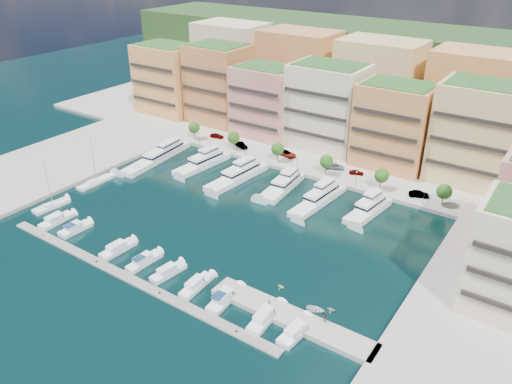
{
  "coord_description": "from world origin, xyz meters",
  "views": [
    {
      "loc": [
        63.27,
        -81.21,
        60.45
      ],
      "look_at": [
        3.7,
        5.39,
        6.0
      ],
      "focal_mm": 35.0,
      "sensor_mm": 36.0,
      "label": 1
    }
  ],
  "objects_px": {
    "yacht_4": "(320,199)",
    "cruiser_0": "(56,220)",
    "tree_5": "(444,192)",
    "cruiser_6": "(196,285)",
    "yacht_3": "(283,184)",
    "yacht_5": "(369,208)",
    "tree_0": "(194,127)",
    "lamppost_3": "(356,176)",
    "cruiser_1": "(75,229)",
    "tree_2": "(278,149)",
    "cruiser_3": "(118,249)",
    "yacht_0": "(160,155)",
    "yacht_1": "(204,162)",
    "car_5": "(419,194)",
    "cruiser_7": "(224,298)",
    "tender_3": "(331,309)",
    "lamppost_1": "(245,147)",
    "car_0": "(217,136)",
    "yacht_2": "(239,175)",
    "cruiser_4": "(144,261)",
    "car_1": "(241,145)",
    "cruiser_8": "(265,317)",
    "sailboat_1": "(95,183)",
    "car_2": "(287,154)",
    "lamppost_0": "(199,135)",
    "person_1": "(325,317)",
    "car_3": "(334,166)",
    "car_4": "(356,172)",
    "tree_4": "(382,176)",
    "tender_1": "(281,286)",
    "tree_1": "(234,138)",
    "tree_3": "(327,162)",
    "cruiser_9": "(296,332)",
    "lamppost_2": "(297,161)",
    "tender_2": "(315,309)",
    "sailboat_0": "(51,206)"
  },
  "relations": [
    {
      "from": "cruiser_0",
      "to": "person_1",
      "type": "distance_m",
      "value": 68.52
    },
    {
      "from": "cruiser_1",
      "to": "car_1",
      "type": "height_order",
      "value": "car_1"
    },
    {
      "from": "cruiser_7",
      "to": "tender_3",
      "type": "xyz_separation_m",
      "value": [
        17.63,
        8.72,
        -0.17
      ]
    },
    {
      "from": "lamppost_0",
      "to": "lamppost_1",
      "type": "height_order",
      "value": "same"
    },
    {
      "from": "lamppost_1",
      "to": "car_0",
      "type": "xyz_separation_m",
      "value": [
        -16.22,
        6.72,
        -2.04
      ]
    },
    {
      "from": "yacht_5",
      "to": "person_1",
      "type": "height_order",
      "value": "yacht_5"
    },
    {
      "from": "car_3",
      "to": "person_1",
      "type": "bearing_deg",
      "value": -177.25
    },
    {
      "from": "tree_5",
      "to": "car_4",
      "type": "height_order",
      "value": "tree_5"
    },
    {
      "from": "cruiser_3",
      "to": "tender_1",
      "type": "distance_m",
      "value": 36.64
    },
    {
      "from": "lamppost_2",
      "to": "cruiser_3",
      "type": "distance_m",
      "value": 57.08
    },
    {
      "from": "tree_3",
      "to": "cruiser_9",
      "type": "height_order",
      "value": "tree_3"
    },
    {
      "from": "cruiser_3",
      "to": "tender_3",
      "type": "distance_m",
      "value": 47.23
    },
    {
      "from": "yacht_0",
      "to": "yacht_1",
      "type": "distance_m",
      "value": 14.71
    },
    {
      "from": "yacht_4",
      "to": "cruiser_0",
      "type": "distance_m",
      "value": 63.93
    },
    {
      "from": "tree_1",
      "to": "cruiser_7",
      "type": "relative_size",
      "value": 0.65
    },
    {
      "from": "tree_2",
      "to": "cruiser_3",
      "type": "relative_size",
      "value": 0.67
    },
    {
      "from": "cruiser_4",
      "to": "car_0",
      "type": "distance_m",
      "value": 69.6
    },
    {
      "from": "cruiser_6",
      "to": "car_5",
      "type": "relative_size",
      "value": 1.71
    },
    {
      "from": "lamppost_1",
      "to": "cruiser_0",
      "type": "xyz_separation_m",
      "value": [
        -14.82,
        -55.79,
        -3.28
      ]
    },
    {
      "from": "cruiser_4",
      "to": "yacht_1",
      "type": "bearing_deg",
      "value": 115.5
    },
    {
      "from": "cruiser_8",
      "to": "sailboat_1",
      "type": "bearing_deg",
      "value": 164.59
    },
    {
      "from": "tender_2",
      "to": "car_2",
      "type": "distance_m",
      "value": 68.3
    },
    {
      "from": "tree_3",
      "to": "lamppost_0",
      "type": "bearing_deg",
      "value": -177.01
    },
    {
      "from": "tree_5",
      "to": "yacht_4",
      "type": "distance_m",
      "value": 30.16
    },
    {
      "from": "sailboat_1",
      "to": "tender_1",
      "type": "xyz_separation_m",
      "value": [
        65.64,
        -9.64,
        0.14
      ]
    },
    {
      "from": "car_4",
      "to": "car_5",
      "type": "xyz_separation_m",
      "value": [
        18.68,
        -3.42,
        0.13
      ]
    },
    {
      "from": "yacht_3",
      "to": "yacht_5",
      "type": "relative_size",
      "value": 1.09
    },
    {
      "from": "lamppost_1",
      "to": "sailboat_1",
      "type": "height_order",
      "value": "sailboat_1"
    },
    {
      "from": "yacht_1",
      "to": "tender_1",
      "type": "bearing_deg",
      "value": -36.03
    },
    {
      "from": "car_3",
      "to": "car_5",
      "type": "xyz_separation_m",
      "value": [
        25.44,
        -3.25,
        -0.03
      ]
    },
    {
      "from": "yacht_2",
      "to": "cruiser_4",
      "type": "height_order",
      "value": "yacht_2"
    },
    {
      "from": "cruiser_9",
      "to": "tender_3",
      "type": "distance_m",
      "value": 8.99
    },
    {
      "from": "tree_0",
      "to": "lamppost_3",
      "type": "relative_size",
      "value": 1.35
    },
    {
      "from": "car_3",
      "to": "yacht_2",
      "type": "bearing_deg",
      "value": 111.12
    },
    {
      "from": "lamppost_1",
      "to": "cruiser_1",
      "type": "xyz_separation_m",
      "value": [
        -7.98,
        -55.8,
        -3.26
      ]
    },
    {
      "from": "yacht_5",
      "to": "car_1",
      "type": "height_order",
      "value": "yacht_5"
    },
    {
      "from": "sailboat_0",
      "to": "cruiser_3",
      "type": "bearing_deg",
      "value": -7.55
    },
    {
      "from": "yacht_4",
      "to": "car_2",
      "type": "distance_m",
      "value": 28.11
    },
    {
      "from": "lamppost_3",
      "to": "cruiser_1",
      "type": "height_order",
      "value": "lamppost_3"
    },
    {
      "from": "tender_2",
      "to": "car_3",
      "type": "relative_size",
      "value": 0.6
    },
    {
      "from": "tree_0",
      "to": "car_3",
      "type": "height_order",
      "value": "tree_0"
    },
    {
      "from": "car_3",
      "to": "cruiser_3",
      "type": "bearing_deg",
      "value": 139.77
    },
    {
      "from": "sailboat_1",
      "to": "car_4",
      "type": "bearing_deg",
      "value": 37.53
    },
    {
      "from": "lamppost_1",
      "to": "lamppost_0",
      "type": "bearing_deg",
      "value": 180.0
    },
    {
      "from": "yacht_2",
      "to": "sailboat_1",
      "type": "xyz_separation_m",
      "value": [
        -30.4,
        -24.79,
        -0.9
      ]
    },
    {
      "from": "tree_3",
      "to": "lamppost_2",
      "type": "relative_size",
      "value": 1.35
    },
    {
      "from": "tree_5",
      "to": "cruiser_6",
      "type": "bearing_deg",
      "value": -117.02
    },
    {
      "from": "tree_4",
      "to": "yacht_3",
      "type": "bearing_deg",
      "value": -150.11
    },
    {
      "from": "yacht_3",
      "to": "cruiser_3",
      "type": "height_order",
      "value": "yacht_3"
    },
    {
      "from": "tree_0",
      "to": "car_1",
      "type": "distance_m",
      "value": 17.64
    }
  ]
}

